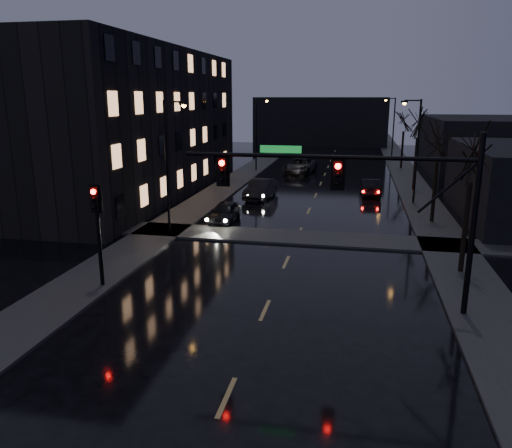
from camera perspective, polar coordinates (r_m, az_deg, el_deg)
The scene contains 22 objects.
ground at distance 13.33m, azimuth -5.75°, elevation -23.76°, with size 160.00×160.00×0.00m, color black.
sidewalk_left at distance 47.20m, azimuth -3.23°, elevation 4.45°, with size 3.00×140.00×0.12m, color #2D2D2B.
sidewalk_right at distance 46.01m, azimuth 17.77°, elevation 3.52°, with size 3.00×140.00×0.12m, color #2D2D2B.
sidewalk_cross at distance 29.80m, azimuth 4.67°, elevation -1.52°, with size 40.00×3.00×0.12m, color #2D2D2B.
apartment_block at distance 44.64m, azimuth -15.19°, elevation 11.08°, with size 12.00×30.00×12.00m, color black.
commercial_right_far at distance 59.81m, azimuth 24.88°, elevation 8.10°, with size 12.00×18.00×6.00m, color black.
far_block at distance 88.30m, azimuth 7.45°, elevation 11.57°, with size 22.00×10.00×8.00m, color black.
signal_mast at distance 19.27m, azimuth 12.99°, elevation 4.03°, with size 11.11×0.41×7.00m.
signal_pole_left at distance 22.42m, azimuth -17.66°, elevation 0.29°, with size 0.35×0.41×4.53m.
tree_near at distance 24.60m, azimuth 23.68°, elevation 8.55°, with size 3.52×3.52×8.08m.
tree_mid_a at distance 34.45m, azimuth 20.23°, elevation 9.57°, with size 3.30×3.30×7.58m.
tree_mid_b at distance 46.29m, azimuth 18.14°, elevation 11.74°, with size 3.74×3.74×8.59m.
tree_far at distance 60.23m, azimuth 16.63°, elevation 11.79°, with size 3.43×3.43×7.88m.
streetlight_l_near at distance 30.20m, azimuth -9.83°, elevation 7.66°, with size 1.53×0.28×8.00m.
streetlight_l_far at distance 56.14m, azimuth 0.23°, elevation 10.91°, with size 1.53×0.28×8.00m.
streetlight_r_mid at distance 40.36m, azimuth 17.70°, elevation 8.85°, with size 1.53×0.28×8.00m.
streetlight_r_far at distance 68.20m, azimuth 15.29°, elevation 11.04°, with size 1.53×0.28×8.00m.
oncoming_car_a at distance 33.45m, azimuth -3.58°, elevation 1.37°, with size 1.61×3.99×1.36m, color black.
oncoming_car_b at distance 41.16m, azimuth 0.55°, elevation 4.02°, with size 1.67×4.79×1.58m, color black.
oncoming_car_c at distance 54.99m, azimuth 5.06°, elevation 6.64°, with size 2.74×5.94×1.65m, color black.
oncoming_car_d at distance 59.21m, azimuth 5.14°, elevation 7.02°, with size 1.81×4.46×1.29m, color black.
lead_car at distance 43.61m, azimuth 12.93°, elevation 4.15°, with size 1.51×4.33×1.43m, color black.
Camera 1 is at (3.25, -9.97, 8.23)m, focal length 35.00 mm.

